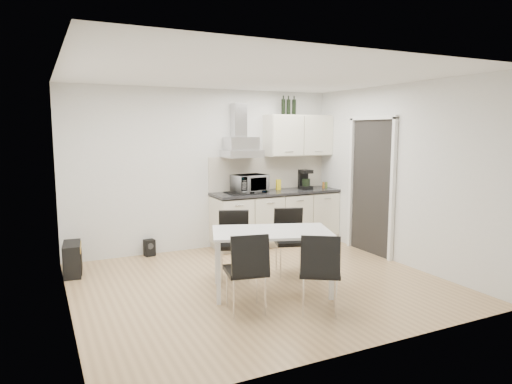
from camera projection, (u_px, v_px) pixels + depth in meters
ground at (260, 283)px, 5.83m from camera, size 4.50×4.50×0.00m
wall_back at (205, 170)px, 7.43m from camera, size 4.50×0.10×2.60m
wall_front at (364, 206)px, 3.87m from camera, size 4.50×0.10×2.60m
wall_left at (64, 193)px, 4.68m from camera, size 0.10×4.00×2.60m
wall_right at (398, 175)px, 6.63m from camera, size 0.10×4.00×2.60m
ceiling at (260, 75)px, 5.48m from camera, size 4.50×4.50×0.00m
doorway at (371, 188)px, 7.13m from camera, size 0.08×1.04×2.10m
kitchenette at (277, 196)px, 7.77m from camera, size 2.22×0.64×2.52m
dining_table at (272, 237)px, 5.45m from camera, size 1.58×1.22×0.75m
chair_far_left at (235, 245)px, 5.98m from camera, size 0.59×0.62×0.88m
chair_far_right at (291, 242)px, 6.16m from camera, size 0.58×0.61×0.88m
chair_near_left at (246, 272)px, 4.87m from camera, size 0.52×0.57×0.88m
chair_near_right at (320, 272)px, 4.85m from camera, size 0.64×0.66×0.88m
guitar_amp at (72, 259)px, 6.14m from camera, size 0.28×0.54×0.44m
floor_speaker at (149, 248)px, 7.08m from camera, size 0.17×0.16×0.26m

